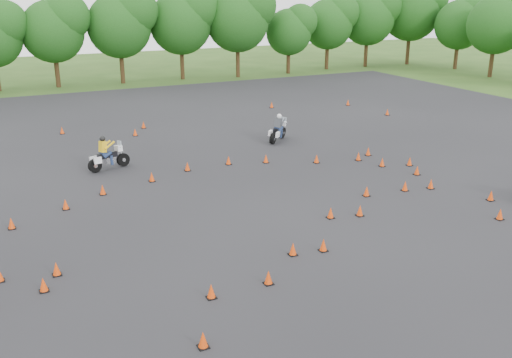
# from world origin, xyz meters

# --- Properties ---
(ground) EXTENTS (140.00, 140.00, 0.00)m
(ground) POSITION_xyz_m (0.00, 0.00, 0.00)
(ground) COLOR #2D5119
(ground) RESTS_ON ground
(asphalt_pad) EXTENTS (62.00, 62.00, 0.00)m
(asphalt_pad) POSITION_xyz_m (0.00, 6.00, 0.01)
(asphalt_pad) COLOR black
(asphalt_pad) RESTS_ON ground
(treeline) EXTENTS (86.64, 32.17, 11.17)m
(treeline) POSITION_xyz_m (4.01, 35.02, 4.62)
(treeline) COLOR #194814
(treeline) RESTS_ON ground
(traffic_cones) EXTENTS (36.75, 33.52, 0.45)m
(traffic_cones) POSITION_xyz_m (-0.60, 5.46, 0.23)
(traffic_cones) COLOR #DB3E09
(traffic_cones) RESTS_ON asphalt_pad
(rider_grey) EXTENTS (2.21, 2.04, 1.78)m
(rider_grey) POSITION_xyz_m (6.02, 13.41, 0.90)
(rider_grey) COLOR #3A3D41
(rider_grey) RESTS_ON ground
(rider_yellow) EXTENTS (2.45, 1.35, 1.81)m
(rider_yellow) POSITION_xyz_m (-4.69, 12.03, 0.91)
(rider_yellow) COLOR gold
(rider_yellow) RESTS_ON ground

